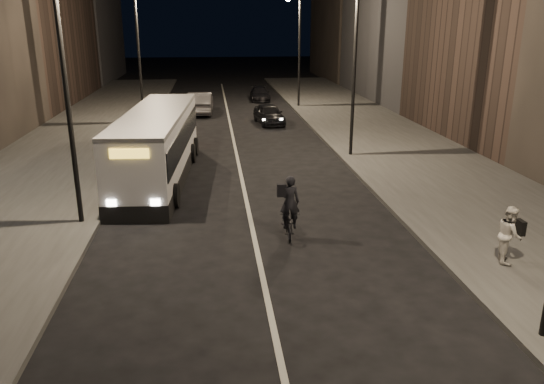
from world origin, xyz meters
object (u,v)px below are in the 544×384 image
object	(u,v)px
pedestrian_woman	(510,234)
streetlight_left_near	(72,60)
car_near	(269,114)
car_mid	(200,103)
streetlight_right_mid	(350,46)
car_far	(260,94)
streetlight_right_far	(296,36)
cyclist_on_bicycle	(289,216)
streetlight_left_far	(142,40)
city_bus	(158,143)

from	to	relation	value
pedestrian_woman	streetlight_left_near	bearing A→B (deg)	89.13
car_near	car_mid	distance (m)	6.41
car_near	pedestrian_woman	bearing A→B (deg)	-86.47
car_near	car_mid	bearing A→B (deg)	127.68
streetlight_right_mid	car_far	distance (m)	20.90
streetlight_right_far	car_far	world-z (taller)	streetlight_right_far
cyclist_on_bicycle	car_far	bearing A→B (deg)	89.95
streetlight_left_far	car_far	bearing A→B (deg)	50.88
streetlight_left_far	car_near	world-z (taller)	streetlight_left_far
city_bus	car_mid	world-z (taller)	city_bus
streetlight_right_mid	pedestrian_woman	distance (m)	13.34
streetlight_right_mid	city_bus	distance (m)	9.98
cyclist_on_bicycle	car_near	xyz separation A→B (m)	(1.47, 19.10, -0.02)
car_near	car_mid	world-z (taller)	car_mid
streetlight_right_mid	streetlight_left_near	distance (m)	13.33
streetlight_left_far	cyclist_on_bicycle	size ratio (longest dim) A/B	3.99
streetlight_right_far	streetlight_left_far	world-z (taller)	same
cyclist_on_bicycle	city_bus	bearing A→B (deg)	126.78
city_bus	streetlight_left_near	bearing A→B (deg)	-105.22
cyclist_on_bicycle	car_near	size ratio (longest dim) A/B	0.53
streetlight_left_near	cyclist_on_bicycle	world-z (taller)	streetlight_left_near
streetlight_left_near	car_mid	world-z (taller)	streetlight_left_near
streetlight_right_mid	pedestrian_woman	bearing A→B (deg)	-83.59
streetlight_left_near	pedestrian_woman	distance (m)	13.61
streetlight_right_mid	car_mid	distance (m)	16.38
streetlight_right_far	streetlight_left_far	distance (m)	12.24
streetlight_right_mid	streetlight_right_far	bearing A→B (deg)	90.00
streetlight_right_mid	car_far	xyz separation A→B (m)	(-2.37, 20.20, -4.81)
streetlight_right_far	streetlight_left_far	bearing A→B (deg)	-150.64
streetlight_left_far	cyclist_on_bicycle	world-z (taller)	streetlight_left_far
city_bus	pedestrian_woman	world-z (taller)	city_bus
car_near	car_mid	size ratio (longest dim) A/B	0.80
car_near	car_far	xyz separation A→B (m)	(0.40, 10.80, -0.10)
streetlight_right_far	car_mid	xyz separation A→B (m)	(-7.30, -2.06, -4.57)
streetlight_right_mid	car_mid	xyz separation A→B (m)	(-7.30, 13.94, -4.57)
car_far	streetlight_right_mid	bearing A→B (deg)	-82.16
streetlight_left_near	cyclist_on_bicycle	xyz separation A→B (m)	(6.42, -1.70, -4.68)
cyclist_on_bicycle	car_far	world-z (taller)	cyclist_on_bicycle
streetlight_right_far	streetlight_left_far	size ratio (longest dim) A/B	1.00
streetlight_right_far	car_near	bearing A→B (deg)	-112.80
streetlight_right_mid	car_far	bearing A→B (deg)	96.70
streetlight_left_far	cyclist_on_bicycle	bearing A→B (deg)	-71.95
city_bus	cyclist_on_bicycle	world-z (taller)	city_bus
streetlight_left_far	car_near	size ratio (longest dim) A/B	2.11
city_bus	pedestrian_woman	xyz separation A→B (m)	(10.24, -9.81, -0.63)
streetlight_right_far	cyclist_on_bicycle	distance (m)	26.47
streetlight_left_far	cyclist_on_bicycle	distance (m)	21.24
streetlight_left_near	car_near	world-z (taller)	streetlight_left_near
car_near	streetlight_right_far	bearing A→B (deg)	59.92
cyclist_on_bicycle	car_mid	world-z (taller)	cyclist_on_bicycle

